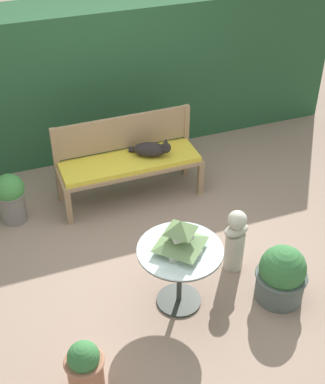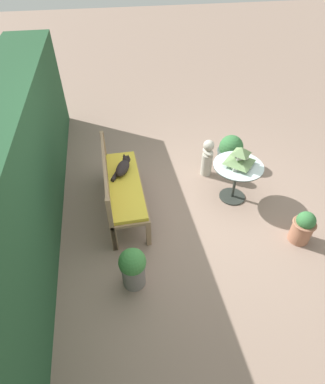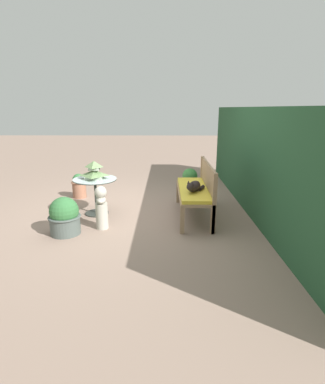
% 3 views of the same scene
% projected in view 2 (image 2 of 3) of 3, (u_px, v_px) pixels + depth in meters
% --- Properties ---
extents(ground, '(30.00, 30.00, 0.00)m').
position_uv_depth(ground, '(193.00, 207.00, 4.45)').
color(ground, gray).
extents(foliage_hedge_back, '(6.40, 0.78, 1.75)m').
position_uv_depth(foliage_hedge_back, '(11.00, 181.00, 3.54)').
color(foliage_hedge_back, '#234C2D').
rests_on(foliage_hedge_back, ground).
extents(garden_bench, '(1.53, 0.49, 0.48)m').
position_uv_depth(garden_bench, '(124.00, 186.00, 4.17)').
color(garden_bench, '#937556').
rests_on(garden_bench, ground).
extents(bench_backrest, '(1.53, 0.06, 0.88)m').
position_uv_depth(bench_backrest, '(106.00, 176.00, 3.99)').
color(bench_backrest, '#937556').
rests_on(bench_backrest, ground).
extents(cat, '(0.41, 0.34, 0.21)m').
position_uv_depth(cat, '(123.00, 167.00, 4.25)').
color(cat, black).
rests_on(cat, garden_bench).
extents(patio_table, '(0.71, 0.71, 0.61)m').
position_uv_depth(patio_table, '(237.00, 172.00, 4.30)').
color(patio_table, '#2D332D').
rests_on(patio_table, ground).
extents(pagoda_birdhouse, '(0.37, 0.37, 0.29)m').
position_uv_depth(pagoda_birdhouse, '(240.00, 158.00, 4.14)').
color(pagoda_birdhouse, '#B2BCA8').
rests_on(pagoda_birdhouse, patio_table).
extents(garden_bust, '(0.27, 0.18, 0.65)m').
position_uv_depth(garden_bust, '(207.00, 158.00, 4.84)').
color(garden_bust, '#B7B2A3').
rests_on(garden_bust, ground).
extents(potted_plant_bench_right, '(0.45, 0.45, 0.54)m').
position_uv_depth(potted_plant_bench_right, '(230.00, 151.00, 5.11)').
color(potted_plant_bench_right, '#4C5651').
rests_on(potted_plant_bench_right, ground).
extents(potted_plant_hedge_corner, '(0.30, 0.30, 0.48)m').
position_uv_depth(potted_plant_hedge_corner, '(303.00, 227.00, 3.84)').
color(potted_plant_hedge_corner, '#9E664C').
rests_on(potted_plant_hedge_corner, ground).
extents(potted_plant_table_far, '(0.31, 0.31, 0.55)m').
position_uv_depth(potted_plant_table_far, '(133.00, 267.00, 3.32)').
color(potted_plant_table_far, slate).
rests_on(potted_plant_table_far, ground).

